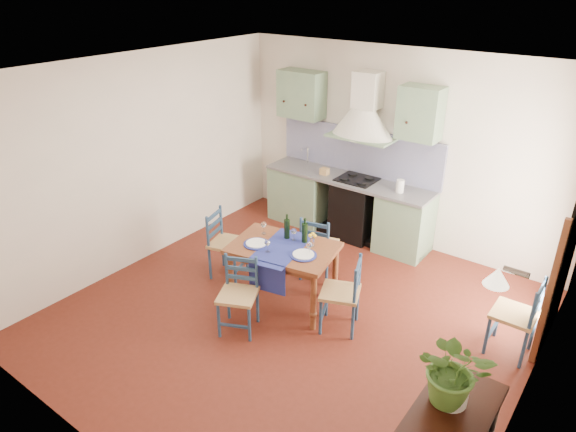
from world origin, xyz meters
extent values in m
plane|color=#4E1B10|center=(0.00, 0.00, 0.00)|extent=(5.00, 5.00, 0.00)
cube|color=beige|center=(0.00, 2.50, 1.40)|extent=(5.00, 0.04, 2.80)
cube|color=gray|center=(-1.45, 2.19, 0.44)|extent=(0.90, 0.60, 0.88)
cube|color=gray|center=(0.35, 2.19, 0.44)|extent=(0.70, 0.60, 0.88)
cube|color=black|center=(-0.45, 2.19, 0.44)|extent=(0.60, 0.58, 0.88)
cube|color=slate|center=(-0.60, 2.19, 0.90)|extent=(2.60, 0.64, 0.04)
cube|color=silver|center=(-1.45, 2.19, 0.90)|extent=(0.45, 0.40, 0.03)
cylinder|color=silver|center=(-1.45, 2.37, 1.05)|extent=(0.02, 0.02, 0.26)
cube|color=black|center=(-0.45, 2.19, 0.93)|extent=(0.55, 0.48, 0.02)
cube|color=black|center=(-0.60, 2.24, 0.04)|extent=(2.60, 0.50, 0.08)
cube|color=#0A0E5C|center=(-0.60, 2.46, 1.26)|extent=(2.65, 0.05, 0.68)
cube|color=gray|center=(-1.55, 2.32, 2.00)|extent=(0.70, 0.34, 0.70)
cube|color=gray|center=(0.35, 2.32, 2.00)|extent=(0.55, 0.34, 0.70)
cone|color=silver|center=(-0.45, 2.25, 1.75)|extent=(0.96, 0.96, 0.40)
cube|color=silver|center=(-0.45, 2.34, 2.20)|extent=(0.36, 0.30, 0.50)
cube|color=beige|center=(2.50, 0.00, 1.40)|extent=(0.04, 5.00, 2.80)
cube|color=black|center=(2.48, 1.40, 0.82)|extent=(0.03, 1.00, 1.65)
cube|color=brown|center=(2.46, 0.86, 0.82)|extent=(0.06, 0.06, 1.65)
cube|color=brown|center=(2.46, 1.94, 0.82)|extent=(0.06, 0.06, 1.65)
cube|color=brown|center=(2.47, 1.62, 0.98)|extent=(0.04, 0.55, 1.96)
cylinder|color=silver|center=(2.44, -1.09, 2.05)|extent=(0.15, 0.04, 0.04)
cone|color=#FFEDC6|center=(2.34, -1.09, 1.98)|extent=(0.16, 0.16, 0.12)
cube|color=beige|center=(-2.50, 0.00, 1.40)|extent=(0.04, 5.00, 2.80)
cube|color=silver|center=(0.00, 0.00, 2.80)|extent=(5.00, 5.00, 0.01)
cube|color=brown|center=(-0.27, 0.16, 0.74)|extent=(1.34, 1.02, 0.05)
cube|color=brown|center=(-0.27, 0.16, 0.68)|extent=(1.20, 0.88, 0.08)
cylinder|color=brown|center=(-0.73, -0.27, 0.36)|extent=(0.07, 0.07, 0.72)
cylinder|color=brown|center=(-0.86, 0.39, 0.36)|extent=(0.07, 0.07, 0.72)
cylinder|color=brown|center=(0.32, -0.07, 0.36)|extent=(0.07, 0.07, 0.72)
cylinder|color=brown|center=(0.20, 0.59, 0.36)|extent=(0.07, 0.07, 0.72)
cube|color=navy|center=(-0.26, 0.11, 0.77)|extent=(0.62, 0.98, 0.01)
cube|color=navy|center=(-0.19, -0.25, 0.59)|extent=(0.45, 0.10, 0.38)
cylinder|color=navy|center=(-0.55, 0.00, 0.78)|extent=(0.30, 0.30, 0.01)
cylinder|color=white|center=(-0.55, 0.00, 0.79)|extent=(0.24, 0.24, 0.01)
cylinder|color=navy|center=(0.05, 0.12, 0.78)|extent=(0.30, 0.30, 0.01)
cylinder|color=white|center=(0.05, 0.12, 0.79)|extent=(0.24, 0.24, 0.01)
cylinder|color=black|center=(-0.35, 0.35, 0.93)|extent=(0.07, 0.07, 0.32)
cylinder|color=black|center=(-0.13, 0.39, 0.93)|extent=(0.07, 0.07, 0.32)
cylinder|color=white|center=(0.00, 0.37, 0.83)|extent=(0.05, 0.05, 0.10)
sphere|color=gold|center=(0.00, 0.37, 0.92)|extent=(0.10, 0.10, 0.10)
cylinder|color=navy|center=(-0.43, -0.80, 0.22)|extent=(0.03, 0.03, 0.44)
cylinder|color=navy|center=(-0.58, -0.49, 0.43)|extent=(0.03, 0.03, 0.87)
cylinder|color=navy|center=(-0.11, -0.66, 0.22)|extent=(0.03, 0.03, 0.44)
cylinder|color=navy|center=(-0.26, -0.34, 0.43)|extent=(0.03, 0.03, 0.87)
cube|color=tan|center=(-0.34, -0.57, 0.46)|extent=(0.54, 0.54, 0.04)
cube|color=navy|center=(-0.42, -0.41, 0.58)|extent=(0.34, 0.18, 0.04)
cube|color=navy|center=(-0.42, -0.41, 0.70)|extent=(0.34, 0.18, 0.04)
cube|color=navy|center=(-0.42, -0.41, 0.81)|extent=(0.34, 0.18, 0.04)
cube|color=navy|center=(-0.27, -0.73, 0.17)|extent=(0.33, 0.17, 0.02)
cylinder|color=navy|center=(-0.11, 1.12, 0.23)|extent=(0.04, 0.04, 0.46)
cylinder|color=navy|center=(-0.03, 0.77, 0.45)|extent=(0.04, 0.04, 0.91)
cylinder|color=navy|center=(-0.47, 1.04, 0.23)|extent=(0.04, 0.04, 0.46)
cylinder|color=navy|center=(-0.39, 0.69, 0.45)|extent=(0.04, 0.04, 0.91)
cube|color=tan|center=(-0.25, 0.90, 0.48)|extent=(0.50, 0.50, 0.04)
cube|color=navy|center=(-0.21, 0.73, 0.60)|extent=(0.38, 0.11, 0.05)
cube|color=navy|center=(-0.21, 0.73, 0.72)|extent=(0.38, 0.11, 0.05)
cube|color=navy|center=(-0.21, 0.73, 0.84)|extent=(0.38, 0.11, 0.05)
cube|color=navy|center=(-0.29, 1.08, 0.18)|extent=(0.36, 0.11, 0.03)
cylinder|color=navy|center=(-1.00, 0.10, 0.23)|extent=(0.04, 0.04, 0.46)
cylinder|color=navy|center=(-1.35, 0.00, 0.45)|extent=(0.04, 0.04, 0.91)
cylinder|color=navy|center=(-1.10, 0.45, 0.23)|extent=(0.04, 0.04, 0.46)
cylinder|color=navy|center=(-1.45, 0.35, 0.45)|extent=(0.04, 0.04, 0.91)
cube|color=tan|center=(-1.22, 0.22, 0.48)|extent=(0.52, 0.52, 0.04)
cube|color=navy|center=(-1.40, 0.17, 0.60)|extent=(0.13, 0.38, 0.05)
cube|color=navy|center=(-1.40, 0.17, 0.73)|extent=(0.13, 0.38, 0.05)
cube|color=navy|center=(-1.40, 0.17, 0.85)|extent=(0.13, 0.38, 0.05)
cube|color=navy|center=(-1.05, 0.27, 0.18)|extent=(0.13, 0.36, 0.03)
cylinder|color=navy|center=(0.31, 0.23, 0.23)|extent=(0.04, 0.04, 0.46)
cylinder|color=navy|center=(0.64, 0.37, 0.45)|extent=(0.04, 0.04, 0.89)
cylinder|color=navy|center=(0.44, -0.10, 0.23)|extent=(0.04, 0.04, 0.46)
cylinder|color=navy|center=(0.77, 0.04, 0.45)|extent=(0.04, 0.04, 0.89)
cube|color=tan|center=(0.54, 0.14, 0.47)|extent=(0.54, 0.54, 0.04)
cube|color=navy|center=(0.70, 0.20, 0.59)|extent=(0.16, 0.36, 0.04)
cube|color=navy|center=(0.70, 0.20, 0.71)|extent=(0.16, 0.36, 0.04)
cube|color=navy|center=(0.70, 0.20, 0.83)|extent=(0.16, 0.36, 0.04)
cube|color=navy|center=(0.37, 0.07, 0.18)|extent=(0.16, 0.34, 0.02)
cylinder|color=navy|center=(2.02, 1.04, 0.23)|extent=(0.04, 0.04, 0.47)
cylinder|color=navy|center=(2.38, 1.04, 0.46)|extent=(0.04, 0.04, 0.91)
cylinder|color=navy|center=(2.02, 0.67, 0.23)|extent=(0.04, 0.04, 0.47)
cylinder|color=navy|center=(2.38, 0.67, 0.46)|extent=(0.04, 0.04, 0.91)
cube|color=tan|center=(2.20, 0.85, 0.48)|extent=(0.43, 0.43, 0.04)
cube|color=navy|center=(2.38, 0.85, 0.61)|extent=(0.03, 0.39, 0.05)
cube|color=navy|center=(2.38, 0.85, 0.73)|extent=(0.03, 0.39, 0.05)
cube|color=navy|center=(2.38, 0.85, 0.85)|extent=(0.03, 0.39, 0.05)
cube|color=navy|center=(2.02, 0.86, 0.18)|extent=(0.03, 0.37, 0.03)
cube|color=black|center=(2.27, -1.29, 0.92)|extent=(0.50, 1.05, 0.04)
cube|color=brown|center=(2.04, -1.06, 0.45)|extent=(0.02, 0.38, 0.63)
imported|color=#46742A|center=(2.21, -1.16, 1.21)|extent=(0.62, 0.58, 0.56)
camera|label=1|loc=(2.91, -4.02, 3.68)|focal=32.00mm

